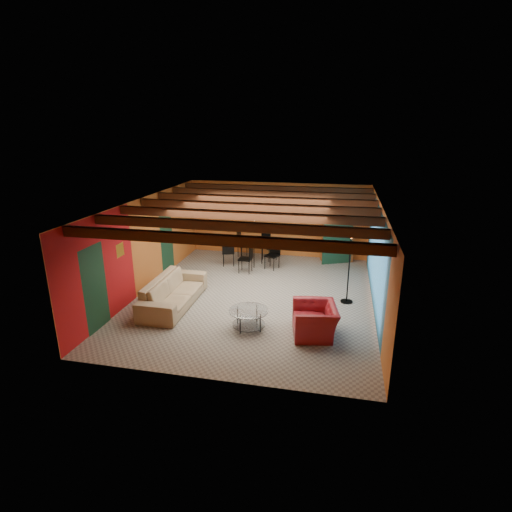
% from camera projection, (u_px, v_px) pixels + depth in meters
% --- Properties ---
extents(room, '(6.52, 8.01, 2.71)m').
position_uv_depth(room, '(255.00, 214.00, 10.77)').
color(room, gray).
rests_on(room, ground).
extents(sofa, '(1.06, 2.63, 0.77)m').
position_uv_depth(sofa, '(174.00, 292.00, 10.76)').
color(sofa, '#998363').
rests_on(sofa, ground).
extents(armchair, '(1.16, 1.27, 0.72)m').
position_uv_depth(armchair, '(315.00, 320.00, 9.22)').
color(armchair, maroon).
rests_on(armchair, ground).
extents(coffee_table, '(1.22, 1.22, 0.48)m').
position_uv_depth(coffee_table, '(249.00, 319.00, 9.54)').
color(coffee_table, silver).
rests_on(coffee_table, ground).
extents(dining_table, '(2.64, 2.64, 1.07)m').
position_uv_depth(dining_table, '(252.00, 250.00, 13.89)').
color(dining_table, white).
rests_on(dining_table, ground).
extents(armoire, '(1.15, 0.89, 1.82)m').
position_uv_depth(armoire, '(338.00, 237.00, 14.12)').
color(armoire, brown).
rests_on(armoire, ground).
extents(floor_lamp, '(0.53, 0.53, 2.02)m').
position_uv_depth(floor_lamp, '(349.00, 267.00, 10.73)').
color(floor_lamp, black).
rests_on(floor_lamp, ground).
extents(ceiling_fan, '(1.50, 1.50, 0.44)m').
position_uv_depth(ceiling_fan, '(254.00, 215.00, 10.67)').
color(ceiling_fan, '#472614').
rests_on(ceiling_fan, ceiling).
extents(painting, '(1.05, 0.03, 0.65)m').
position_uv_depth(painting, '(254.00, 211.00, 14.75)').
color(painting, black).
rests_on(painting, wall_back).
extents(potted_plant, '(0.45, 0.39, 0.49)m').
position_uv_depth(potted_plant, '(340.00, 204.00, 13.76)').
color(potted_plant, '#26661E').
rests_on(potted_plant, armoire).
extents(vase, '(0.23, 0.23, 0.18)m').
position_uv_depth(vase, '(252.00, 232.00, 13.70)').
color(vase, orange).
rests_on(vase, dining_table).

